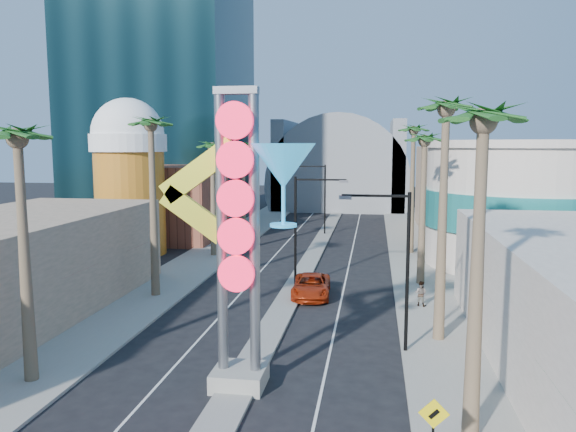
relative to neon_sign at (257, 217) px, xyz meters
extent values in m
plane|color=black|center=(-0.82, -2.96, -7.31)|extent=(240.00, 240.00, 0.00)
cube|color=gray|center=(-10.32, 32.04, -7.23)|extent=(5.00, 100.00, 0.15)
cube|color=gray|center=(8.68, 32.04, -7.23)|extent=(5.00, 100.00, 0.15)
cube|color=gray|center=(-0.82, 35.04, -7.23)|extent=(1.60, 84.00, 0.15)
cube|color=black|center=(-22.82, 49.04, 17.69)|extent=(20.00, 20.00, 50.00)
cube|color=brown|center=(-16.82, 35.04, -3.31)|extent=(10.00, 10.00, 8.00)
cube|color=#8E765C|center=(15.18, 45.04, -2.31)|extent=(10.00, 20.00, 10.00)
cylinder|color=#BB7D18|center=(-17.82, 27.04, -2.31)|extent=(6.40, 6.40, 10.00)
cylinder|color=white|center=(-17.82, 27.04, 3.09)|extent=(7.00, 7.00, 1.60)
sphere|color=white|center=(-17.82, 27.04, 3.89)|extent=(6.60, 6.60, 6.60)
cylinder|color=#BFB1A1|center=(17.18, 27.04, -2.31)|extent=(16.00, 16.00, 10.00)
cylinder|color=teal|center=(17.18, 27.04, -2.31)|extent=(16.60, 16.60, 3.00)
cylinder|color=#BFB1A1|center=(17.18, 27.04, 2.99)|extent=(16.60, 16.60, 0.60)
cylinder|color=slate|center=(-0.82, 69.04, -3.31)|extent=(22.00, 16.00, 22.00)
cube|color=slate|center=(-9.82, 69.04, -0.31)|extent=(2.00, 16.00, 14.00)
cube|color=slate|center=(8.18, 69.04, -0.31)|extent=(2.00, 16.00, 14.00)
cube|color=gray|center=(-0.82, 0.04, -6.91)|extent=(2.20, 2.20, 0.80)
cylinder|color=slate|center=(-1.52, 0.04, -0.81)|extent=(0.44, 0.44, 12.00)
cylinder|color=slate|center=(-0.12, 0.04, -0.81)|extent=(0.44, 0.44, 12.00)
cube|color=slate|center=(-0.82, 0.04, 5.09)|extent=(1.80, 0.50, 0.30)
cylinder|color=red|center=(-0.82, -0.31, 3.89)|extent=(1.50, 0.25, 1.50)
cylinder|color=red|center=(-0.82, -0.31, 2.34)|extent=(1.50, 0.25, 1.50)
cylinder|color=red|center=(-0.82, -0.31, 0.79)|extent=(1.50, 0.25, 1.50)
cylinder|color=red|center=(-0.82, -0.31, -0.76)|extent=(1.50, 0.25, 1.50)
cylinder|color=red|center=(-0.82, -0.31, -2.31)|extent=(1.50, 0.25, 1.50)
cube|color=yellow|center=(-2.42, 0.04, 1.89)|extent=(3.47, 0.25, 2.80)
cube|color=yellow|center=(-2.42, 0.04, -0.11)|extent=(3.47, 0.25, 2.80)
cone|color=#28A4E4|center=(1.08, 0.04, 2.09)|extent=(2.60, 2.60, 1.80)
cylinder|color=#28A4E4|center=(1.08, 0.04, 0.49)|extent=(0.16, 0.16, 1.60)
cylinder|color=#28A4E4|center=(1.08, 0.04, -0.31)|extent=(1.10, 1.10, 0.12)
cube|color=yellow|center=(6.58, -6.02, -4.96)|extent=(0.92, 0.04, 0.92)
cylinder|color=black|center=(-0.82, 17.04, -3.31)|extent=(0.18, 0.18, 8.00)
cube|color=black|center=(0.98, 17.04, 0.49)|extent=(3.60, 0.12, 0.12)
cube|color=slate|center=(2.58, 17.04, 0.39)|extent=(0.60, 0.25, 0.18)
cylinder|color=black|center=(-0.82, 41.04, -3.31)|extent=(0.18, 0.18, 8.00)
cube|color=black|center=(-2.62, 41.04, 0.49)|extent=(3.60, 0.12, 0.12)
cube|color=slate|center=(-4.22, 41.04, 0.39)|extent=(0.60, 0.25, 0.18)
cylinder|color=black|center=(6.38, 5.04, -3.31)|extent=(0.18, 0.18, 8.00)
cube|color=black|center=(4.76, 5.04, 0.49)|extent=(3.24, 0.12, 0.12)
cube|color=slate|center=(3.32, 5.04, 0.39)|extent=(0.60, 0.25, 0.18)
cylinder|color=brown|center=(-9.82, -0.96, -2.06)|extent=(0.40, 0.40, 10.50)
sphere|color=#18491A|center=(-9.82, -0.96, 3.19)|extent=(2.40, 2.40, 2.40)
cylinder|color=brown|center=(-9.82, 13.04, -1.56)|extent=(0.40, 0.40, 11.50)
sphere|color=#18491A|center=(-9.82, 13.04, 4.19)|extent=(2.40, 2.40, 2.40)
cylinder|color=brown|center=(-9.82, 27.04, -2.31)|extent=(0.40, 0.40, 10.00)
sphere|color=#18491A|center=(-9.82, 27.04, 2.69)|extent=(2.40, 2.40, 2.40)
cylinder|color=brown|center=(-9.82, 39.04, -2.31)|extent=(0.40, 0.40, 10.00)
sphere|color=#18491A|center=(-9.82, 39.04, 2.69)|extent=(2.40, 2.40, 2.40)
cylinder|color=brown|center=(8.18, -2.96, -1.81)|extent=(0.40, 0.40, 11.00)
sphere|color=#18491A|center=(8.18, -2.96, 3.69)|extent=(2.40, 2.40, 2.40)
cylinder|color=brown|center=(8.18, 7.04, -1.31)|extent=(0.40, 0.40, 12.00)
sphere|color=#18491A|center=(8.18, 7.04, 4.69)|extent=(2.40, 2.40, 2.40)
cylinder|color=brown|center=(8.18, 19.04, -2.06)|extent=(0.40, 0.40, 10.50)
sphere|color=#18491A|center=(8.18, 19.04, 3.19)|extent=(2.40, 2.40, 2.40)
cylinder|color=brown|center=(8.18, 31.04, -1.56)|extent=(0.40, 0.40, 11.50)
sphere|color=#18491A|center=(8.18, 31.04, 4.19)|extent=(2.40, 2.40, 2.40)
imported|color=#AE2B0D|center=(0.61, 14.67, -6.56)|extent=(2.76, 5.47, 1.49)
imported|color=gray|center=(10.55, 8.59, -6.38)|extent=(0.66, 0.53, 1.56)
imported|color=gray|center=(7.73, 13.05, -6.37)|extent=(0.95, 0.86, 1.58)
camera|label=1|loc=(4.71, -22.21, 2.94)|focal=35.00mm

